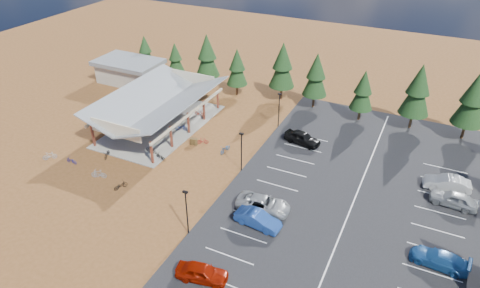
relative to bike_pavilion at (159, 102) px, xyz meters
The scene contains 42 objects.
ground 12.79m from the bike_pavilion, 34.99° to the right, with size 140.00×140.00×0.00m, color brown.
asphalt_lot 29.03m from the bike_pavilion, ahead, with size 27.00×44.00×0.04m, color black.
concrete_pad 3.77m from the bike_pavilion, 90.00° to the left, with size 10.60×18.60×0.10m, color gray.
bike_pavilion is the anchor object (origin of this frame).
outbuilding 17.89m from the bike_pavilion, 141.84° to the left, with size 11.00×7.00×3.90m.
lamp_post_0 22.69m from the bike_pavilion, 48.58° to the right, with size 0.50×0.25×5.14m.
lamp_post_1 15.83m from the bike_pavilion, 18.43° to the right, with size 0.50×0.25×5.14m.
lamp_post_2 16.57m from the bike_pavilion, 25.02° to the left, with size 0.50×0.25×5.14m.
trash_bin_0 8.07m from the bike_pavilion, 18.04° to the right, with size 0.60×0.60×0.90m, color #4B381A.
trash_bin_1 7.72m from the bike_pavilion, 19.77° to the right, with size 0.60×0.60×0.90m, color #4B381A.
pine_0 21.31m from the bike_pavilion, 131.42° to the left, with size 2.90×2.90×6.76m.
pine_1 16.67m from the bike_pavilion, 115.35° to the left, with size 2.89×2.89×6.73m.
pine_2 14.81m from the bike_pavilion, 92.47° to the left, with size 3.93×3.93×9.16m.
pine_3 15.12m from the bike_pavilion, 70.65° to the left, with size 3.32×3.32×7.74m.
pine_4 19.92m from the bike_pavilion, 52.73° to the left, with size 3.98×3.98×9.27m.
pine_5 23.28m from the bike_pavilion, 41.07° to the left, with size 3.70×3.70×8.62m.
pine_6 28.53m from the bike_pavilion, 29.76° to the left, with size 3.26×3.26×7.59m.
pine_7 35.10m from the bike_pavilion, 25.01° to the left, with size 4.06×4.06×9.46m.
pine_8 41.25m from the bike_pavilion, 20.98° to the left, with size 4.12×4.12×9.59m.
bike_0 6.12m from the bike_pavilion, 113.41° to the right, with size 0.57×1.63×0.86m, color black.
bike_1 5.32m from the bike_pavilion, 102.82° to the right, with size 0.41×1.47×0.88m, color gray.
bike_2 4.88m from the bike_pavilion, 104.98° to the left, with size 0.67×1.91×1.00m, color #212F99.
bike_3 6.25m from the bike_pavilion, 126.08° to the left, with size 0.49×1.75×1.05m, color maroon.
bike_4 7.89m from the bike_pavilion, 65.32° to the right, with size 0.58×1.67×0.88m, color black.
bike_5 3.33m from the bike_pavilion, 22.32° to the right, with size 0.52×1.83×1.10m, color #92969A.
bike_6 4.63m from the bike_pavilion, ahead, with size 0.62×1.77×0.93m, color navy.
bike_7 6.75m from the bike_pavilion, 53.93° to the left, with size 0.49×1.73×1.04m, color maroon.
bike_8 10.35m from the bike_pavilion, 98.26° to the right, with size 0.64×1.83×0.96m, color black.
bike_9 15.53m from the bike_pavilion, 119.61° to the right, with size 0.48×1.69×1.01m, color #9EA0A6.
bike_10 13.88m from the bike_pavilion, 109.13° to the right, with size 0.54×1.54×0.81m, color navy.
bike_12 15.18m from the bike_pavilion, 72.93° to the right, with size 0.58×1.66×0.87m, color black.
bike_13 14.00m from the bike_pavilion, 86.94° to the right, with size 0.52×1.84×1.11m, color #94969D.
bike_14 12.08m from the bike_pavilion, 11.04° to the right, with size 0.67×1.91×1.00m, color #144E92.
bike_15 8.63m from the bike_pavilion, 12.27° to the right, with size 0.42×1.50×0.90m, color maroon.
bike_16 9.44m from the bike_pavilion, 55.62° to the right, with size 0.58×1.68×0.88m, color black.
car_0 28.84m from the bike_pavilion, 48.20° to the right, with size 1.84×4.56×1.55m, color #811102.
car_1 24.65m from the bike_pavilion, 32.29° to the right, with size 1.66×4.76×1.57m, color navy.
car_2 23.09m from the bike_pavilion, 27.75° to the right, with size 2.63×5.70×1.58m, color gray.
car_4 20.17m from the bike_pavilion, 11.82° to the left, with size 1.95×4.85×1.65m, color black.
car_7 39.00m from the bike_pavilion, 16.13° to the right, with size 2.04×5.03×1.46m, color #1C4C8C.
car_8 38.22m from the bike_pavilion, ahead, with size 1.95×4.83×1.65m, color gray.
car_9 37.40m from the bike_pavilion, ahead, with size 1.73×4.96×1.63m, color #B5B5B5.
Camera 1 is at (23.21, -36.02, 29.24)m, focal length 32.00 mm.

